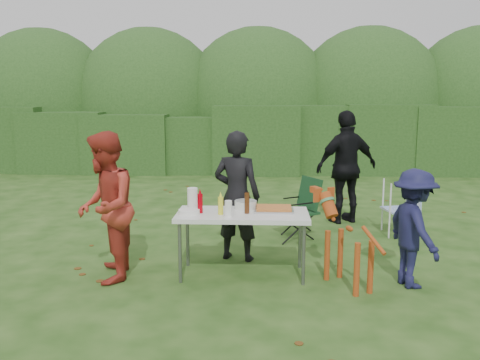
{
  "coord_description": "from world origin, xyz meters",
  "views": [
    {
      "loc": [
        0.21,
        -5.42,
        2.09
      ],
      "look_at": [
        -0.1,
        0.9,
        1.0
      ],
      "focal_mm": 38.0,
      "sensor_mm": 36.0,
      "label": 1
    }
  ],
  "objects_px": {
    "person_red_jacket": "(105,207)",
    "ketchup_bottle": "(200,203)",
    "person_black_puffy": "(346,167)",
    "camping_chair": "(298,208)",
    "mustard_bottle": "(221,206)",
    "person_cook": "(237,196)",
    "beer_bottle": "(247,203)",
    "folding_table": "(243,217)",
    "dog": "(349,243)",
    "lawn_chair": "(400,207)",
    "child": "(414,228)",
    "paper_towel_roll": "(193,199)"
  },
  "relations": [
    {
      "from": "person_red_jacket",
      "to": "paper_towel_roll",
      "type": "bearing_deg",
      "value": 98.64
    },
    {
      "from": "person_cook",
      "to": "ketchup_bottle",
      "type": "relative_size",
      "value": 7.44
    },
    {
      "from": "ketchup_bottle",
      "to": "beer_bottle",
      "type": "xyz_separation_m",
      "value": [
        0.53,
        -0.0,
        0.01
      ]
    },
    {
      "from": "camping_chair",
      "to": "lawn_chair",
      "type": "distance_m",
      "value": 1.56
    },
    {
      "from": "ketchup_bottle",
      "to": "beer_bottle",
      "type": "height_order",
      "value": "beer_bottle"
    },
    {
      "from": "dog",
      "to": "camping_chair",
      "type": "xyz_separation_m",
      "value": [
        -0.43,
        1.87,
        -0.05
      ]
    },
    {
      "from": "beer_bottle",
      "to": "person_cook",
      "type": "bearing_deg",
      "value": 103.81
    },
    {
      "from": "camping_chair",
      "to": "paper_towel_roll",
      "type": "bearing_deg",
      "value": 17.34
    },
    {
      "from": "dog",
      "to": "camping_chair",
      "type": "relative_size",
      "value": 1.17
    },
    {
      "from": "camping_chair",
      "to": "paper_towel_roll",
      "type": "distance_m",
      "value": 2.01
    },
    {
      "from": "folding_table",
      "to": "lawn_chair",
      "type": "relative_size",
      "value": 1.81
    },
    {
      "from": "folding_table",
      "to": "camping_chair",
      "type": "height_order",
      "value": "camping_chair"
    },
    {
      "from": "person_red_jacket",
      "to": "mustard_bottle",
      "type": "xyz_separation_m",
      "value": [
        1.27,
        0.13,
        0.0
      ]
    },
    {
      "from": "camping_chair",
      "to": "person_red_jacket",
      "type": "bearing_deg",
      "value": 8.14
    },
    {
      "from": "person_cook",
      "to": "beer_bottle",
      "type": "xyz_separation_m",
      "value": [
        0.15,
        -0.6,
        0.04
      ]
    },
    {
      "from": "folding_table",
      "to": "person_black_puffy",
      "type": "xyz_separation_m",
      "value": [
        1.57,
        2.53,
        0.22
      ]
    },
    {
      "from": "person_red_jacket",
      "to": "lawn_chair",
      "type": "relative_size",
      "value": 2.03
    },
    {
      "from": "person_cook",
      "to": "camping_chair",
      "type": "bearing_deg",
      "value": -113.49
    },
    {
      "from": "person_red_jacket",
      "to": "camping_chair",
      "type": "bearing_deg",
      "value": 117.25
    },
    {
      "from": "beer_bottle",
      "to": "ketchup_bottle",
      "type": "bearing_deg",
      "value": 179.82
    },
    {
      "from": "paper_towel_roll",
      "to": "person_black_puffy",
      "type": "bearing_deg",
      "value": 48.21
    },
    {
      "from": "camping_chair",
      "to": "lawn_chair",
      "type": "relative_size",
      "value": 1.07
    },
    {
      "from": "person_cook",
      "to": "dog",
      "type": "height_order",
      "value": "person_cook"
    },
    {
      "from": "person_cook",
      "to": "person_red_jacket",
      "type": "distance_m",
      "value": 1.62
    },
    {
      "from": "camping_chair",
      "to": "beer_bottle",
      "type": "height_order",
      "value": "beer_bottle"
    },
    {
      "from": "mustard_bottle",
      "to": "ketchup_bottle",
      "type": "xyz_separation_m",
      "value": [
        -0.24,
        0.06,
        0.01
      ]
    },
    {
      "from": "person_red_jacket",
      "to": "mustard_bottle",
      "type": "height_order",
      "value": "person_red_jacket"
    },
    {
      "from": "person_red_jacket",
      "to": "folding_table",
      "type": "bearing_deg",
      "value": 86.89
    },
    {
      "from": "person_cook",
      "to": "mustard_bottle",
      "type": "bearing_deg",
      "value": 93.47
    },
    {
      "from": "person_red_jacket",
      "to": "ketchup_bottle",
      "type": "height_order",
      "value": "person_red_jacket"
    },
    {
      "from": "person_black_puffy",
      "to": "ketchup_bottle",
      "type": "distance_m",
      "value": 3.28
    },
    {
      "from": "camping_chair",
      "to": "dog",
      "type": "bearing_deg",
      "value": 72.55
    },
    {
      "from": "folding_table",
      "to": "person_cook",
      "type": "distance_m",
      "value": 0.59
    },
    {
      "from": "dog",
      "to": "paper_towel_roll",
      "type": "relative_size",
      "value": 4.0
    },
    {
      "from": "ketchup_bottle",
      "to": "person_cook",
      "type": "bearing_deg",
      "value": 57.08
    },
    {
      "from": "camping_chair",
      "to": "mustard_bottle",
      "type": "xyz_separation_m",
      "value": [
        -0.97,
        -1.66,
        0.4
      ]
    },
    {
      "from": "person_black_puffy",
      "to": "camping_chair",
      "type": "height_order",
      "value": "person_black_puffy"
    },
    {
      "from": "folding_table",
      "to": "person_black_puffy",
      "type": "distance_m",
      "value": 2.98
    },
    {
      "from": "camping_chair",
      "to": "person_cook",
      "type": "bearing_deg",
      "value": 20.06
    },
    {
      "from": "lawn_chair",
      "to": "beer_bottle",
      "type": "xyz_separation_m",
      "value": [
        -2.22,
        -1.86,
        0.45
      ]
    },
    {
      "from": "dog",
      "to": "ketchup_bottle",
      "type": "relative_size",
      "value": 4.72
    },
    {
      "from": "child",
      "to": "lawn_chair",
      "type": "distance_m",
      "value": 2.13
    },
    {
      "from": "folding_table",
      "to": "beer_bottle",
      "type": "bearing_deg",
      "value": -29.65
    },
    {
      "from": "person_black_puffy",
      "to": "dog",
      "type": "height_order",
      "value": "person_black_puffy"
    },
    {
      "from": "paper_towel_roll",
      "to": "beer_bottle",
      "type": "bearing_deg",
      "value": -12.91
    },
    {
      "from": "child",
      "to": "camping_chair",
      "type": "xyz_separation_m",
      "value": [
        -1.13,
        1.82,
        -0.2
      ]
    },
    {
      "from": "child",
      "to": "mustard_bottle",
      "type": "distance_m",
      "value": 2.12
    },
    {
      "from": "person_black_puffy",
      "to": "dog",
      "type": "bearing_deg",
      "value": 58.89
    },
    {
      "from": "person_cook",
      "to": "dog",
      "type": "relative_size",
      "value": 1.58
    },
    {
      "from": "person_red_jacket",
      "to": "mustard_bottle",
      "type": "bearing_deg",
      "value": 84.47
    }
  ]
}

